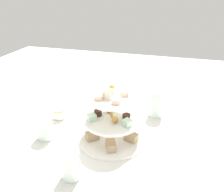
# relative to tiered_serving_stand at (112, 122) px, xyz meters

# --- Properties ---
(ground_plane) EXTENTS (2.40, 2.40, 0.00)m
(ground_plane) POSITION_rel_tiered_serving_stand_xyz_m (-0.00, 0.00, -0.07)
(ground_plane) COLOR silver
(tiered_serving_stand) EXTENTS (0.27, 0.27, 0.23)m
(tiered_serving_stand) POSITION_rel_tiered_serving_stand_xyz_m (0.00, 0.00, 0.00)
(tiered_serving_stand) COLOR white
(tiered_serving_stand) RESTS_ON ground_plane
(water_glass_tall_right) EXTENTS (0.07, 0.07, 0.12)m
(water_glass_tall_right) POSITION_rel_tiered_serving_stand_xyz_m (-0.15, -0.22, -0.01)
(water_glass_tall_right) COLOR silver
(water_glass_tall_right) RESTS_ON ground_plane
(water_glass_short_left) EXTENTS (0.06, 0.06, 0.08)m
(water_glass_short_left) POSITION_rel_tiered_serving_stand_xyz_m (0.25, 0.07, -0.03)
(water_glass_short_left) COLOR silver
(water_glass_short_left) RESTS_ON ground_plane
(teacup_with_saucer) EXTENTS (0.09, 0.09, 0.05)m
(teacup_with_saucer) POSITION_rel_tiered_serving_stand_xyz_m (0.26, -0.07, -0.05)
(teacup_with_saucer) COLOR white
(teacup_with_saucer) RESTS_ON ground_plane
(butter_knife_left) EXTENTS (0.11, 0.15, 0.00)m
(butter_knife_left) POSITION_rel_tiered_serving_stand_xyz_m (-0.28, 0.13, -0.07)
(butter_knife_left) COLOR silver
(butter_knife_left) RESTS_ON ground_plane
(butter_knife_right) EXTENTS (0.14, 0.12, 0.00)m
(butter_knife_right) POSITION_rel_tiered_serving_stand_xyz_m (0.15, -0.27, -0.07)
(butter_knife_right) COLOR silver
(butter_knife_right) RESTS_ON ground_plane
(water_glass_mid_back) EXTENTS (0.06, 0.06, 0.09)m
(water_glass_mid_back) POSITION_rel_tiered_serving_stand_xyz_m (0.07, 0.23, -0.03)
(water_glass_mid_back) COLOR silver
(water_glass_mid_back) RESTS_ON ground_plane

